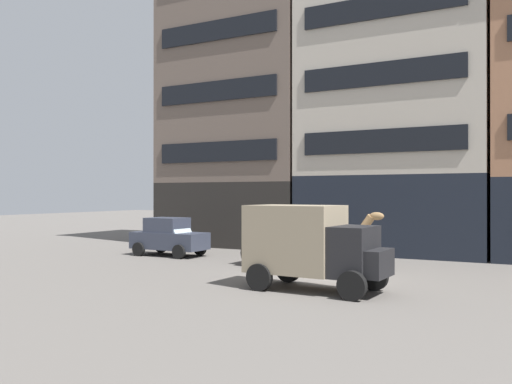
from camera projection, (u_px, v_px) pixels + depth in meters
ground_plane at (323, 277)px, 19.23m from camera, size 120.00×120.00×0.00m
building_far_left at (245, 98)px, 32.31m from camera, size 9.26×6.93×17.44m
building_center_left at (397, 88)px, 28.02m from camera, size 9.62×6.93×16.96m
cargo_wagon at (281, 239)px, 21.97m from camera, size 2.98×1.67×1.98m
draft_horse at (351, 238)px, 20.58m from camera, size 2.35×0.70×2.30m
delivery_truck_near at (312, 244)px, 16.61m from camera, size 4.44×2.33×2.62m
sedan_dark at (169, 237)px, 25.92m from camera, size 3.73×1.91×1.83m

